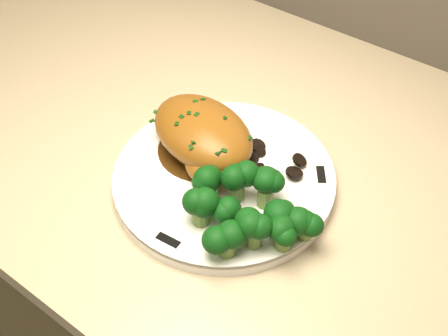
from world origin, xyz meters
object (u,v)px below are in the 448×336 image
Objects in this scene: counter at (83,201)px; plate at (224,179)px; broccoli_florets at (249,211)px; chicken_breast at (203,136)px.

counter reaches higher than plate.
counter is at bearing 165.85° from broccoli_florets.
counter is at bearing 169.46° from plate.
broccoli_florets is at bearing -34.21° from plate.
plate is 0.06m from chicken_breast.
plate is 0.09m from broccoli_florets.
chicken_breast reaches higher than broccoli_florets.
counter reaches higher than broccoli_florets.
chicken_breast is at bearing 151.17° from broccoli_florets.
broccoli_florets is at bearing -14.65° from chicken_breast.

